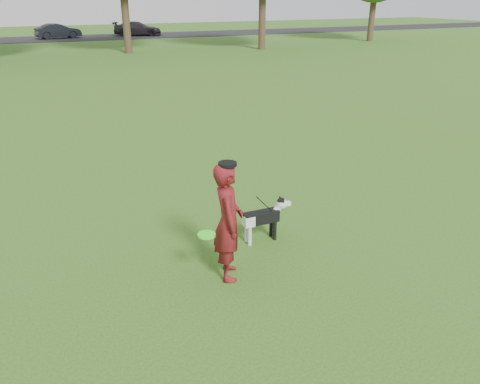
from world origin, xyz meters
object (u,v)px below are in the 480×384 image
dog (265,215)px  car_right (138,29)px  car_mid (58,31)px  man (228,222)px

dog → car_right: (7.13, 39.76, 0.23)m
car_mid → car_right: bearing=-100.7°
man → dog: 1.21m
dog → car_mid: bearing=89.7°
car_mid → car_right: 6.95m
dog → car_right: size_ratio=0.21×
man → dog: man is taller
car_mid → man: bearing=167.8°
man → dog: (0.90, 0.70, -0.39)m
car_mid → car_right: (6.95, 0.00, 0.01)m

